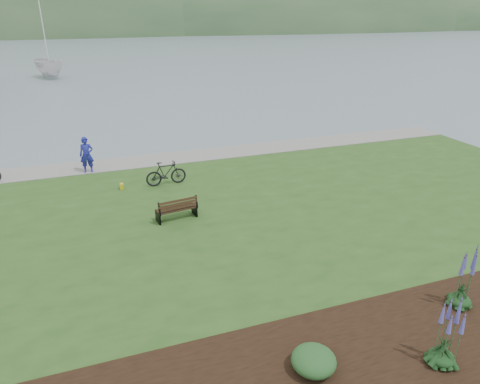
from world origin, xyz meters
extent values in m
plane|color=slate|center=(0.00, 0.00, 0.00)|extent=(600.00, 600.00, 0.00)
cube|color=#284F1C|center=(0.00, -2.00, 0.20)|extent=(34.00, 20.00, 0.40)
cube|color=gray|center=(0.00, 6.90, 0.42)|extent=(34.00, 2.20, 0.03)
cube|color=black|center=(3.00, -9.80, 0.42)|extent=(24.00, 4.40, 0.04)
cube|color=black|center=(-2.23, -0.67, 0.84)|extent=(1.62, 0.77, 0.05)
cube|color=black|center=(-2.19, -0.96, 1.13)|extent=(1.56, 0.38, 0.49)
cube|color=black|center=(-2.98, -0.78, 0.61)|extent=(0.14, 0.54, 0.43)
cube|color=black|center=(-1.48, -0.56, 0.61)|extent=(0.14, 0.54, 0.43)
imported|color=#202495|center=(-5.37, 6.06, 1.49)|extent=(0.85, 0.63, 2.18)
imported|color=black|center=(-1.94, 3.06, 0.97)|extent=(0.65, 1.93, 1.15)
imported|color=silver|center=(-9.02, 45.99, 0.00)|extent=(14.92, 15.03, 29.62)
cube|color=gold|center=(-3.99, 3.22, 0.53)|extent=(0.18, 0.26, 0.27)
ellipsoid|color=#133416|center=(1.99, -10.23, 0.59)|extent=(0.62, 0.62, 0.31)
cone|color=#46429A|center=(1.99, -10.23, 1.55)|extent=(0.40, 0.40, 1.61)
ellipsoid|color=#133416|center=(4.05, -8.70, 0.59)|extent=(0.62, 0.62, 0.31)
cone|color=#46429A|center=(4.05, -8.70, 1.60)|extent=(0.36, 0.36, 1.71)
ellipsoid|color=#1E4C21|center=(-0.90, -9.42, 0.70)|extent=(1.04, 1.04, 0.52)
camera|label=1|loc=(-4.96, -15.85, 7.98)|focal=32.00mm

